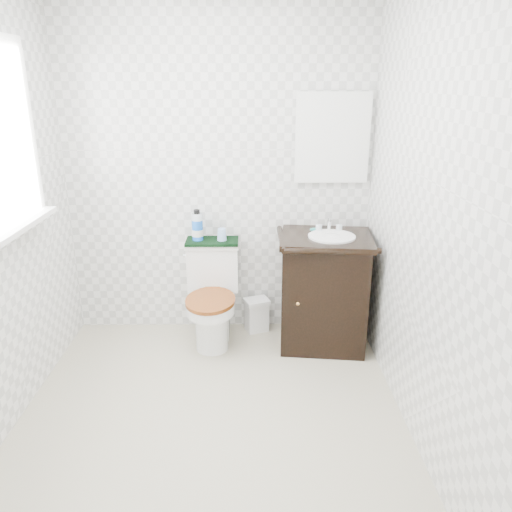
{
  "coord_description": "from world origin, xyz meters",
  "views": [
    {
      "loc": [
        0.22,
        -2.37,
        1.82
      ],
      "look_at": [
        0.26,
        0.75,
        0.73
      ],
      "focal_mm": 35.0,
      "sensor_mm": 36.0,
      "label": 1
    }
  ],
  "objects_px": {
    "mouthwash_bottle": "(197,226)",
    "vanity": "(324,288)",
    "toilet": "(213,299)",
    "trash_bin": "(257,314)",
    "cup": "(222,234)"
  },
  "relations": [
    {
      "from": "vanity",
      "to": "cup",
      "type": "xyz_separation_m",
      "value": [
        -0.73,
        0.18,
        0.35
      ]
    },
    {
      "from": "trash_bin",
      "to": "mouthwash_bottle",
      "type": "distance_m",
      "value": 0.82
    },
    {
      "from": "vanity",
      "to": "toilet",
      "type": "bearing_deg",
      "value": 175.12
    },
    {
      "from": "trash_bin",
      "to": "mouthwash_bottle",
      "type": "height_order",
      "value": "mouthwash_bottle"
    },
    {
      "from": "trash_bin",
      "to": "vanity",
      "type": "bearing_deg",
      "value": -22.27
    },
    {
      "from": "toilet",
      "to": "cup",
      "type": "xyz_separation_m",
      "value": [
        0.07,
        0.11,
        0.46
      ]
    },
    {
      "from": "mouthwash_bottle",
      "to": "vanity",
      "type": "bearing_deg",
      "value": -12.04
    },
    {
      "from": "cup",
      "to": "toilet",
      "type": "bearing_deg",
      "value": -122.19
    },
    {
      "from": "vanity",
      "to": "mouthwash_bottle",
      "type": "height_order",
      "value": "mouthwash_bottle"
    },
    {
      "from": "mouthwash_bottle",
      "to": "toilet",
      "type": "bearing_deg",
      "value": -50.29
    },
    {
      "from": "mouthwash_bottle",
      "to": "trash_bin",
      "type": "bearing_deg",
      "value": 0.4
    },
    {
      "from": "toilet",
      "to": "mouthwash_bottle",
      "type": "relative_size",
      "value": 3.19
    },
    {
      "from": "toilet",
      "to": "trash_bin",
      "type": "height_order",
      "value": "toilet"
    },
    {
      "from": "vanity",
      "to": "trash_bin",
      "type": "relative_size",
      "value": 3.56
    },
    {
      "from": "mouthwash_bottle",
      "to": "cup",
      "type": "height_order",
      "value": "mouthwash_bottle"
    }
  ]
}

